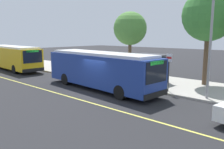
{
  "coord_description": "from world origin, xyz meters",
  "views": [
    {
      "loc": [
        12.27,
        -11.86,
        4.26
      ],
      "look_at": [
        0.2,
        1.42,
        1.22
      ],
      "focal_mm": 37.14,
      "sensor_mm": 36.0,
      "label": 1
    }
  ],
  "objects_px": {
    "waiting_bench": "(150,76)",
    "pedestrian_commuter": "(130,70)",
    "route_sign_post": "(169,67)",
    "transit_bus_main": "(100,69)",
    "transit_bus_second": "(12,57)"
  },
  "relations": [
    {
      "from": "transit_bus_main",
      "to": "transit_bus_second",
      "type": "bearing_deg",
      "value": 179.48
    },
    {
      "from": "transit_bus_main",
      "to": "waiting_bench",
      "type": "xyz_separation_m",
      "value": [
        1.58,
        4.77,
        -0.98
      ]
    },
    {
      "from": "route_sign_post",
      "to": "pedestrian_commuter",
      "type": "bearing_deg",
      "value": 164.99
    },
    {
      "from": "transit_bus_main",
      "to": "pedestrian_commuter",
      "type": "xyz_separation_m",
      "value": [
        0.23,
        3.6,
        -0.5
      ]
    },
    {
      "from": "transit_bus_main",
      "to": "transit_bus_second",
      "type": "relative_size",
      "value": 0.94
    },
    {
      "from": "transit_bus_main",
      "to": "transit_bus_second",
      "type": "height_order",
      "value": "same"
    },
    {
      "from": "waiting_bench",
      "to": "transit_bus_second",
      "type": "bearing_deg",
      "value": -165.21
    },
    {
      "from": "waiting_bench",
      "to": "pedestrian_commuter",
      "type": "bearing_deg",
      "value": -139.29
    },
    {
      "from": "waiting_bench",
      "to": "pedestrian_commuter",
      "type": "distance_m",
      "value": 1.85
    },
    {
      "from": "transit_bus_main",
      "to": "waiting_bench",
      "type": "height_order",
      "value": "transit_bus_main"
    },
    {
      "from": "transit_bus_second",
      "to": "route_sign_post",
      "type": "bearing_deg",
      "value": 6.2
    },
    {
      "from": "waiting_bench",
      "to": "route_sign_post",
      "type": "distance_m",
      "value": 4.17
    },
    {
      "from": "transit_bus_second",
      "to": "transit_bus_main",
      "type": "bearing_deg",
      "value": -0.52
    },
    {
      "from": "waiting_bench",
      "to": "route_sign_post",
      "type": "bearing_deg",
      "value": -36.88
    },
    {
      "from": "transit_bus_second",
      "to": "pedestrian_commuter",
      "type": "height_order",
      "value": "transit_bus_second"
    }
  ]
}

